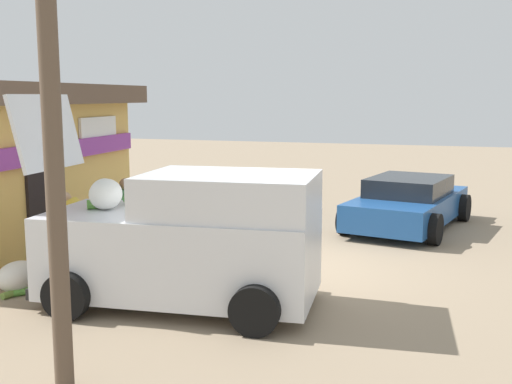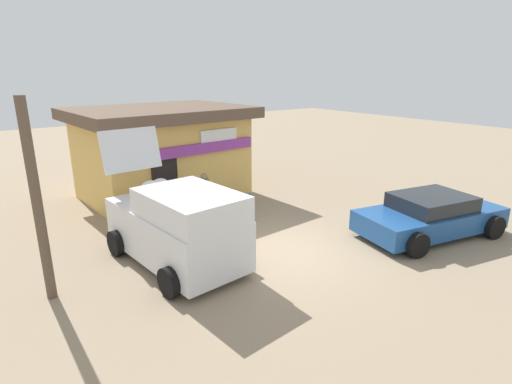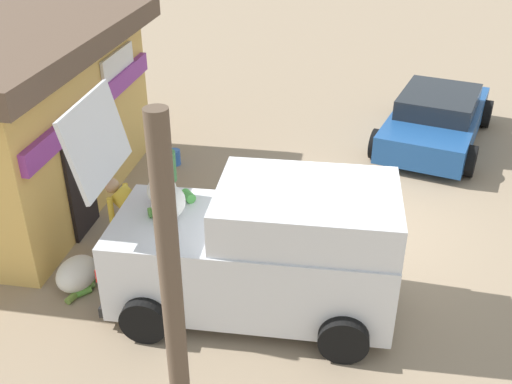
{
  "view_description": "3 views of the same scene",
  "coord_description": "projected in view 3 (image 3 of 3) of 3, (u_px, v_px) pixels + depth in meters",
  "views": [
    {
      "loc": [
        -10.71,
        -2.76,
        3.07
      ],
      "look_at": [
        0.25,
        0.82,
        1.29
      ],
      "focal_mm": 43.65,
      "sensor_mm": 36.0,
      "label": 1
    },
    {
      "loc": [
        -6.43,
        -7.53,
        4.61
      ],
      "look_at": [
        0.32,
        1.63,
        1.16
      ],
      "focal_mm": 28.36,
      "sensor_mm": 36.0,
      "label": 2
    },
    {
      "loc": [
        -9.3,
        -0.59,
        5.78
      ],
      "look_at": [
        -0.64,
        1.48,
        0.8
      ],
      "focal_mm": 41.51,
      "sensor_mm": 36.0,
      "label": 3
    }
  ],
  "objects": [
    {
      "name": "ground_plane",
      "position": [
        342.0,
        222.0,
        10.83
      ],
      "size": [
        60.0,
        60.0,
        0.0
      ],
      "primitive_type": "plane",
      "color": "gray"
    },
    {
      "name": "delivery_van",
      "position": [
        261.0,
        248.0,
        8.38
      ],
      "size": [
        2.47,
        4.37,
        3.1
      ],
      "color": "silver",
      "rests_on": "ground_plane"
    },
    {
      "name": "parked_sedan",
      "position": [
        436.0,
        118.0,
        13.7
      ],
      "size": [
        4.58,
        2.89,
        1.2
      ],
      "color": "#1E4C8C",
      "rests_on": "ground_plane"
    },
    {
      "name": "vendor_standing",
      "position": [
        167.0,
        175.0,
        10.54
      ],
      "size": [
        0.48,
        0.48,
        1.56
      ],
      "color": "#4C4C51",
      "rests_on": "ground_plane"
    },
    {
      "name": "customer_bending",
      "position": [
        134.0,
        214.0,
        9.33
      ],
      "size": [
        0.57,
        0.78,
        1.49
      ],
      "color": "navy",
      "rests_on": "ground_plane"
    },
    {
      "name": "unloaded_banana_pile",
      "position": [
        78.0,
        274.0,
        9.1
      ],
      "size": [
        0.87,
        0.63,
        0.49
      ],
      "color": "silver",
      "rests_on": "ground_plane"
    },
    {
      "name": "paint_bucket",
      "position": [
        174.0,
        157.0,
        12.83
      ],
      "size": [
        0.27,
        0.27,
        0.34
      ],
      "primitive_type": "cylinder",
      "color": "blue",
      "rests_on": "ground_plane"
    },
    {
      "name": "utility_pole",
      "position": [
        174.0,
        322.0,
        5.43
      ],
      "size": [
        0.2,
        0.2,
        4.17
      ],
      "primitive_type": "cylinder",
      "color": "brown",
      "rests_on": "ground_plane"
    }
  ]
}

